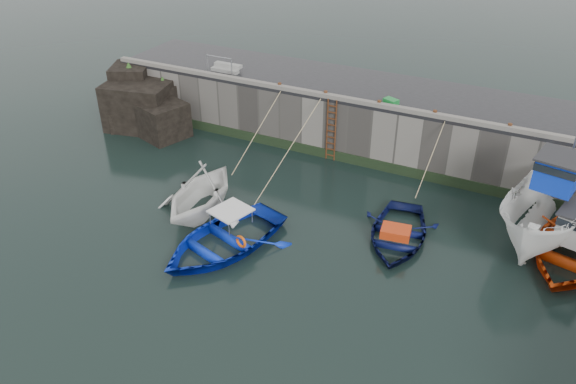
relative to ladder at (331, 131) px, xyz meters
The scene contains 21 objects.
ground 10.24m from the ladder, 78.60° to the right, with size 120.00×120.00×0.00m, color black.
quay_back 3.27m from the ladder, 52.28° to the left, with size 30.00×5.00×3.00m, color slate.
road_back 3.59m from the ladder, 52.28° to the left, with size 30.00×5.00×0.16m, color black.
kerb_back 2.62m from the ladder, ahead, with size 30.00×0.30×0.20m, color slate.
algae_back 2.41m from the ladder, ahead, with size 30.00×0.08×0.50m, color black.
rock_outcrop 10.95m from the ladder, behind, with size 5.85×4.24×3.41m.
ladder is the anchor object (origin of this frame).
boat_near_white 7.69m from the ladder, 114.32° to the right, with size 4.12×4.78×2.52m, color white.
boat_near_white_rope 4.09m from the ladder, 145.43° to the right, with size 0.04×5.15×3.10m, color tan, non-canonical shape.
boat_near_blue 8.83m from the ladder, 95.94° to the right, with size 4.01×5.62×1.16m, color #0D2CC4.
boat_near_blue_rope 3.53m from the ladder, 106.55° to the right, with size 0.04×6.74×3.10m, color tan, non-canonical shape.
boat_near_navy 7.31m from the ladder, 45.00° to the right, with size 3.32×4.65×0.96m, color #0A1141.
boat_near_navy_rope 5.43m from the ladder, 13.70° to the right, with size 0.04×3.70×3.10m, color tan, non-canonical shape.
boat_far_white 10.54m from the ladder, 12.70° to the right, with size 4.33×8.05×5.95m.
fish_crate 3.23m from the ladder, 15.11° to the left, with size 0.66×0.42×0.30m, color #177F30.
railing 7.10m from the ladder, 168.83° to the left, with size 1.60×1.05×1.00m.
bollard_a 3.47m from the ladder, behind, with size 0.18×0.18×0.28m, color #3F1E0F.
bollard_b 1.81m from the ladder, 146.14° to the left, with size 0.18×0.18×0.28m, color #3F1E0F.
bollard_c 2.81m from the ladder, ahead, with size 0.18×0.18×0.28m, color #3F1E0F.
bollard_d 5.11m from the ladder, ahead, with size 0.18×0.18×0.28m, color #3F1E0F.
bollard_e 8.19m from the ladder, ahead, with size 0.18×0.18×0.28m, color #3F1E0F.
Camera 1 is at (7.32, -13.46, 13.24)m, focal length 35.00 mm.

